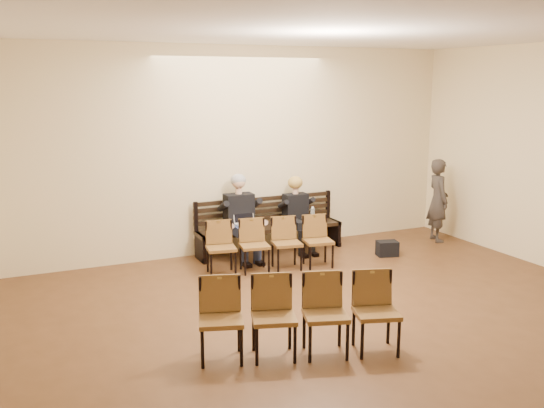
{
  "coord_description": "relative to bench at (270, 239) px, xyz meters",
  "views": [
    {
      "loc": [
        -3.81,
        -4.58,
        2.91
      ],
      "look_at": [
        0.14,
        4.05,
        0.98
      ],
      "focal_mm": 40.0,
      "sensor_mm": 36.0,
      "label": 1
    }
  ],
  "objects": [
    {
      "name": "laptop",
      "position": [
        -0.55,
        -0.31,
        0.36
      ],
      "size": [
        0.41,
        0.36,
        0.26
      ],
      "primitive_type": "cube",
      "rotation": [
        0.0,
        0.0,
        -0.24
      ],
      "color": "silver",
      "rests_on": "bench"
    },
    {
      "name": "bag",
      "position": [
        1.7,
        -1.05,
        -0.1
      ],
      "size": [
        0.39,
        0.32,
        0.25
      ],
      "primitive_type": "cube",
      "rotation": [
        0.0,
        0.0,
        -0.26
      ],
      "color": "black",
      "rests_on": "ground"
    },
    {
      "name": "ground",
      "position": [
        -0.38,
        -4.65,
        -0.23
      ],
      "size": [
        10.0,
        10.0,
        0.0
      ],
      "primitive_type": "plane",
      "color": "brown",
      "rests_on": "ground"
    },
    {
      "name": "water_bottle",
      "position": [
        0.63,
        -0.38,
        0.35
      ],
      "size": [
        0.09,
        0.09,
        0.24
      ],
      "primitive_type": "cylinder",
      "rotation": [
        0.0,
        0.0,
        0.22
      ],
      "color": "silver",
      "rests_on": "bench"
    },
    {
      "name": "passerby",
      "position": [
        3.12,
        -0.6,
        0.65
      ],
      "size": [
        0.57,
        0.73,
        1.75
      ],
      "primitive_type": "imported",
      "rotation": [
        0.0,
        0.0,
        1.31
      ],
      "color": "#36312C",
      "rests_on": "ground"
    },
    {
      "name": "chair_row_front",
      "position": [
        -0.42,
        -0.95,
        0.18
      ],
      "size": [
        2.04,
        0.77,
        0.82
      ],
      "primitive_type": "cube",
      "rotation": [
        0.0,
        0.0,
        -0.17
      ],
      "color": "brown",
      "rests_on": "ground"
    },
    {
      "name": "seated_woman",
      "position": [
        0.48,
        -0.12,
        0.37
      ],
      "size": [
        0.51,
        0.71,
        1.19
      ],
      "primitive_type": null,
      "color": "black",
      "rests_on": "ground"
    },
    {
      "name": "room_walls",
      "position": [
        -0.38,
        -3.86,
        2.31
      ],
      "size": [
        8.02,
        10.01,
        3.51
      ],
      "color": "beige",
      "rests_on": "ground"
    },
    {
      "name": "seated_man",
      "position": [
        -0.58,
        -0.12,
        0.48
      ],
      "size": [
        0.59,
        0.81,
        1.41
      ],
      "primitive_type": null,
      "color": "black",
      "rests_on": "ground"
    },
    {
      "name": "chair_row_back",
      "position": [
        -1.39,
        -3.82,
        0.22
      ],
      "size": [
        2.19,
        1.11,
        0.88
      ],
      "primitive_type": "cube",
      "rotation": [
        0.0,
        0.0,
        -0.31
      ],
      "color": "brown",
      "rests_on": "ground"
    },
    {
      "name": "bench",
      "position": [
        0.0,
        0.0,
        0.0
      ],
      "size": [
        2.6,
        0.9,
        0.45
      ],
      "primitive_type": "cube",
      "color": "black",
      "rests_on": "ground"
    }
  ]
}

